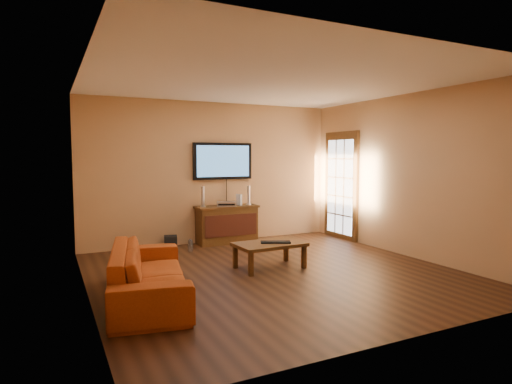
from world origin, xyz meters
TOP-DOWN VIEW (x-y plane):
  - ground_plane at (0.00, 0.00)m, footprint 5.00×5.00m
  - room_walls at (0.00, 0.62)m, footprint 5.00×5.00m
  - french_door at (2.46, 1.70)m, footprint 0.07×1.02m
  - media_console at (0.19, 2.26)m, footprint 1.20×0.46m
  - television at (0.19, 2.45)m, footprint 1.20×0.08m
  - coffee_table at (0.05, 0.26)m, footprint 1.05×0.66m
  - sofa at (-1.86, -0.32)m, footprint 1.00×2.19m
  - speaker_left at (-0.28, 2.29)m, footprint 0.11×0.11m
  - speaker_right at (0.65, 2.25)m, footprint 0.10×0.10m
  - av_receiver at (0.17, 2.24)m, footprint 0.43×0.38m
  - game_console at (0.44, 2.26)m, footprint 0.07×0.16m
  - subwoofer at (-0.91, 2.27)m, footprint 0.28×0.28m
  - bottle at (-0.67, 1.85)m, footprint 0.08×0.08m
  - keyboard at (0.13, 0.21)m, footprint 0.47×0.33m

SIDE VIEW (x-z plane):
  - ground_plane at x=0.00m, z-range 0.00..0.00m
  - bottle at x=-0.67m, z-range -0.01..0.22m
  - subwoofer at x=-0.91m, z-range 0.00..0.23m
  - coffee_table at x=0.05m, z-range 0.14..0.53m
  - media_console at x=0.19m, z-range 0.00..0.72m
  - keyboard at x=0.13m, z-range 0.38..0.41m
  - sofa at x=-1.86m, z-range 0.00..0.83m
  - av_receiver at x=0.17m, z-range 0.72..0.80m
  - game_console at x=0.44m, z-range 0.72..0.94m
  - speaker_right at x=0.65m, z-range 0.71..1.08m
  - speaker_left at x=-0.28m, z-range 0.71..1.09m
  - french_door at x=2.46m, z-range -0.06..2.16m
  - television at x=0.19m, z-range 1.22..1.93m
  - room_walls at x=0.00m, z-range -0.81..4.19m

